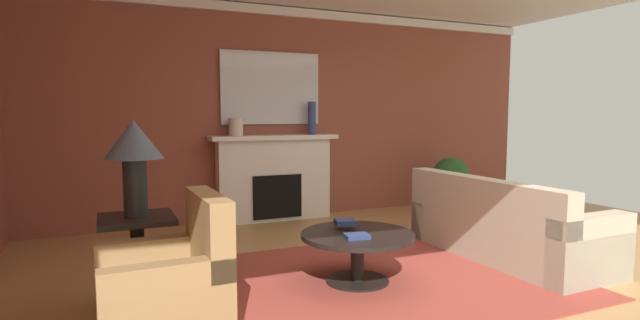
# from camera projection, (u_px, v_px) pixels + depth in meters

# --- Properties ---
(ground_plane) EXTENTS (9.56, 9.56, 0.00)m
(ground_plane) POSITION_uv_depth(u_px,v_px,m) (413.00, 273.00, 4.63)
(ground_plane) COLOR tan
(wall_fireplace) EXTENTS (7.95, 0.12, 2.99)m
(wall_fireplace) POSITION_uv_depth(u_px,v_px,m) (298.00, 113.00, 7.17)
(wall_fireplace) COLOR brown
(wall_fireplace) RESTS_ON ground_plane
(crown_moulding) EXTENTS (7.95, 0.08, 0.12)m
(crown_moulding) POSITION_uv_depth(u_px,v_px,m) (300.00, 13.00, 6.96)
(crown_moulding) COLOR white
(area_rug) EXTENTS (3.68, 2.56, 0.01)m
(area_rug) POSITION_uv_depth(u_px,v_px,m) (357.00, 282.00, 4.36)
(area_rug) COLOR #993D33
(area_rug) RESTS_ON ground_plane
(fireplace) EXTENTS (1.80, 0.35, 1.20)m
(fireplace) POSITION_uv_depth(u_px,v_px,m) (274.00, 180.00, 6.88)
(fireplace) COLOR white
(fireplace) RESTS_ON ground_plane
(mantel_mirror) EXTENTS (1.43, 0.04, 1.00)m
(mantel_mirror) POSITION_uv_depth(u_px,v_px,m) (271.00, 88.00, 6.87)
(mantel_mirror) COLOR silver
(sofa) EXTENTS (0.94, 2.12, 0.85)m
(sofa) POSITION_uv_depth(u_px,v_px,m) (504.00, 229.00, 5.10)
(sofa) COLOR #BCB299
(sofa) RESTS_ON ground_plane
(armchair_near_window) EXTENTS (0.82, 0.82, 0.95)m
(armchair_near_window) POSITION_uv_depth(u_px,v_px,m) (169.00, 291.00, 3.30)
(armchair_near_window) COLOR #9E7A4C
(armchair_near_window) RESTS_ON ground_plane
(coffee_table) EXTENTS (1.00, 1.00, 0.45)m
(coffee_table) POSITION_uv_depth(u_px,v_px,m) (357.00, 246.00, 4.33)
(coffee_table) COLOR black
(coffee_table) RESTS_ON ground_plane
(side_table) EXTENTS (0.56, 0.56, 0.70)m
(side_table) POSITION_uv_depth(u_px,v_px,m) (138.00, 254.00, 3.84)
(side_table) COLOR black
(side_table) RESTS_ON ground_plane
(table_lamp) EXTENTS (0.44, 0.44, 0.75)m
(table_lamp) POSITION_uv_depth(u_px,v_px,m) (134.00, 149.00, 3.76)
(table_lamp) COLOR black
(table_lamp) RESTS_ON side_table
(vase_mantel_left) EXTENTS (0.19, 0.19, 0.23)m
(vase_mantel_left) POSITION_uv_depth(u_px,v_px,m) (236.00, 127.00, 6.54)
(vase_mantel_left) COLOR beige
(vase_mantel_left) RESTS_ON fireplace
(vase_mantel_right) EXTENTS (0.12, 0.12, 0.46)m
(vase_mantel_right) POSITION_uv_depth(u_px,v_px,m) (312.00, 118.00, 6.98)
(vase_mantel_right) COLOR navy
(vase_mantel_right) RESTS_ON fireplace
(book_red_cover) EXTENTS (0.22, 0.18, 0.04)m
(book_red_cover) POSITION_uv_depth(u_px,v_px,m) (357.00, 236.00, 4.13)
(book_red_cover) COLOR navy
(book_red_cover) RESTS_ON coffee_table
(book_art_folio) EXTENTS (0.22, 0.20, 0.05)m
(book_art_folio) POSITION_uv_depth(u_px,v_px,m) (345.00, 222.00, 4.46)
(book_art_folio) COLOR navy
(book_art_folio) RESTS_ON coffee_table
(potted_plant) EXTENTS (0.56, 0.56, 0.83)m
(potted_plant) POSITION_uv_depth(u_px,v_px,m) (451.00, 179.00, 7.49)
(potted_plant) COLOR #A8754C
(potted_plant) RESTS_ON ground_plane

